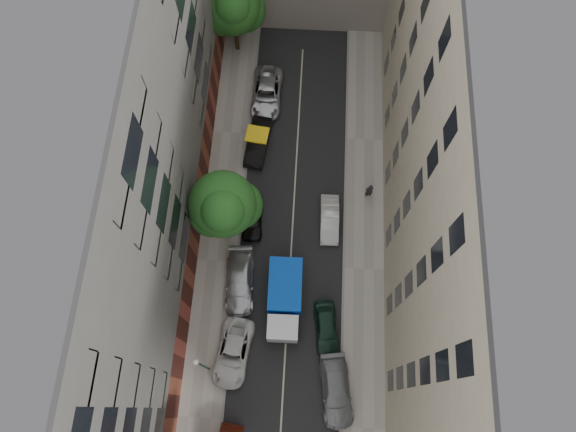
# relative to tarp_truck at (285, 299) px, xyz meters

# --- Properties ---
(ground) EXTENTS (120.00, 120.00, 0.00)m
(ground) POSITION_rel_tarp_truck_xyz_m (0.25, 2.87, -1.45)
(ground) COLOR #4C4C49
(ground) RESTS_ON ground
(road_surface) EXTENTS (8.00, 44.00, 0.02)m
(road_surface) POSITION_rel_tarp_truck_xyz_m (0.25, 2.87, -1.44)
(road_surface) COLOR black
(road_surface) RESTS_ON ground
(sidewalk_left) EXTENTS (3.00, 44.00, 0.15)m
(sidewalk_left) POSITION_rel_tarp_truck_xyz_m (-5.25, 2.87, -1.37)
(sidewalk_left) COLOR gray
(sidewalk_left) RESTS_ON ground
(sidewalk_right) EXTENTS (3.00, 44.00, 0.15)m
(sidewalk_right) POSITION_rel_tarp_truck_xyz_m (5.75, 2.87, -1.37)
(sidewalk_right) COLOR gray
(sidewalk_right) RESTS_ON ground
(building_left) EXTENTS (8.00, 44.00, 20.00)m
(building_left) POSITION_rel_tarp_truck_xyz_m (-10.75, 2.87, 8.55)
(building_left) COLOR #504E4B
(building_left) RESTS_ON ground
(building_right) EXTENTS (8.00, 44.00, 20.00)m
(building_right) POSITION_rel_tarp_truck_xyz_m (11.25, 2.87, 8.55)
(building_right) COLOR #B5A68D
(building_right) RESTS_ON ground
(tarp_truck) EXTENTS (2.37, 5.72, 2.63)m
(tarp_truck) POSITION_rel_tarp_truck_xyz_m (0.00, 0.00, 0.00)
(tarp_truck) COLOR black
(tarp_truck) RESTS_ON ground
(car_left_2) EXTENTS (2.87, 5.13, 1.36)m
(car_left_2) POSITION_rel_tarp_truck_xyz_m (-3.35, -3.81, -0.77)
(car_left_2) COLOR silver
(car_left_2) RESTS_ON ground
(car_left_3) EXTENTS (2.32, 5.20, 1.48)m
(car_left_3) POSITION_rel_tarp_truck_xyz_m (-3.35, 1.22, -0.71)
(car_left_3) COLOR #B2B1B6
(car_left_3) RESTS_ON ground
(car_left_4) EXTENTS (1.60, 3.81, 1.29)m
(car_left_4) POSITION_rel_tarp_truck_xyz_m (-2.83, 6.27, -0.81)
(car_left_4) COLOR black
(car_left_4) RESTS_ON ground
(car_left_5) EXTENTS (2.12, 4.67, 1.49)m
(car_left_5) POSITION_rel_tarp_truck_xyz_m (-2.92, 12.79, -0.71)
(car_left_5) COLOR black
(car_left_5) RESTS_ON ground
(car_left_6) EXTENTS (2.52, 5.31, 1.46)m
(car_left_6) POSITION_rel_tarp_truck_xyz_m (-2.55, 17.47, -0.72)
(car_left_6) COLOR #B7B7BC
(car_left_6) RESTS_ON ground
(car_right_1) EXTENTS (2.67, 5.13, 1.42)m
(car_right_1) POSITION_rel_tarp_truck_xyz_m (3.85, -5.93, -0.74)
(car_right_1) COLOR slate
(car_right_1) RESTS_ON ground
(car_right_2) EXTENTS (2.04, 4.10, 1.34)m
(car_right_2) POSITION_rel_tarp_truck_xyz_m (3.05, -1.73, -0.78)
(car_right_2) COLOR black
(car_right_2) RESTS_ON ground
(car_right_3) EXTENTS (1.48, 3.98, 1.30)m
(car_right_3) POSITION_rel_tarp_truck_xyz_m (3.05, 6.47, -0.80)
(car_right_3) COLOR silver
(car_right_3) RESTS_ON ground
(tree_mid) EXTENTS (4.88, 4.54, 8.40)m
(tree_mid) POSITION_rel_tarp_truck_xyz_m (-4.25, 5.00, 4.40)
(tree_mid) COLOR #382619
(tree_mid) RESTS_ON sidewalk_left
(tree_far) EXTENTS (4.94, 4.60, 7.48)m
(tree_far) POSITION_rel_tarp_truck_xyz_m (-5.40, 22.26, 3.63)
(tree_far) COLOR #382619
(tree_far) RESTS_ON sidewalk_left
(lamp_post) EXTENTS (0.36, 0.36, 5.77)m
(lamp_post) POSITION_rel_tarp_truck_xyz_m (-4.96, -4.96, 2.31)
(lamp_post) COLOR #1A5D39
(lamp_post) RESTS_ON sidewalk_left
(pedestrian) EXTENTS (0.75, 0.58, 1.81)m
(pedestrian) POSITION_rel_tarp_truck_xyz_m (6.01, 8.84, -0.39)
(pedestrian) COLOR black
(pedestrian) RESTS_ON sidewalk_right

